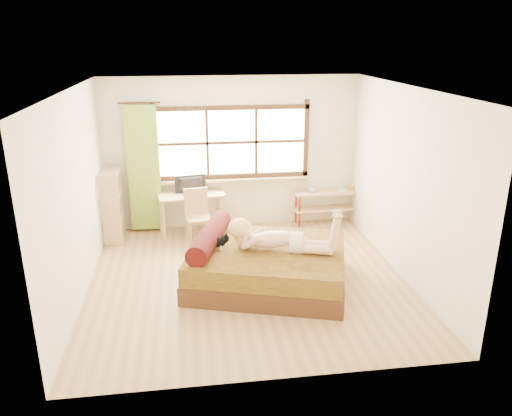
{
  "coord_description": "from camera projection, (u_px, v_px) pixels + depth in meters",
  "views": [
    {
      "loc": [
        -0.79,
        -6.44,
        3.34
      ],
      "look_at": [
        0.15,
        0.2,
        1.01
      ],
      "focal_mm": 35.0,
      "sensor_mm": 36.0,
      "label": 1
    }
  ],
  "objects": [
    {
      "name": "wall_back",
      "position": [
        232.0,
        153.0,
        8.89
      ],
      "size": [
        4.5,
        0.0,
        4.5
      ],
      "primitive_type": "plane",
      "rotation": [
        1.57,
        0.0,
        0.0
      ],
      "color": "silver",
      "rests_on": "floor"
    },
    {
      "name": "curtain",
      "position": [
        144.0,
        169.0,
        8.64
      ],
      "size": [
        0.55,
        0.1,
        2.2
      ],
      "primitive_type": "cube",
      "color": "olive",
      "rests_on": "wall_back"
    },
    {
      "name": "monitor",
      "position": [
        191.0,
        184.0,
        8.71
      ],
      "size": [
        0.55,
        0.16,
        0.31
      ],
      "primitive_type": "imported",
      "rotation": [
        0.0,
        0.0,
        3.3
      ],
      "color": "black",
      "rests_on": "desk"
    },
    {
      "name": "window",
      "position": [
        232.0,
        145.0,
        8.81
      ],
      "size": [
        2.8,
        0.16,
        1.46
      ],
      "color": "#FFEDBF",
      "rests_on": "wall_back"
    },
    {
      "name": "wall_right",
      "position": [
        404.0,
        184.0,
        7.08
      ],
      "size": [
        0.0,
        4.5,
        4.5
      ],
      "primitive_type": "plane",
      "rotation": [
        1.57,
        0.0,
        -1.57
      ],
      "color": "silver",
      "rests_on": "floor"
    },
    {
      "name": "chair",
      "position": [
        197.0,
        212.0,
        8.45
      ],
      "size": [
        0.46,
        0.46,
        0.9
      ],
      "rotation": [
        0.0,
        0.0,
        0.16
      ],
      "color": "#9F8056",
      "rests_on": "floor"
    },
    {
      "name": "floor",
      "position": [
        248.0,
        279.0,
        7.22
      ],
      "size": [
        4.5,
        4.5,
        0.0
      ],
      "primitive_type": "plane",
      "color": "#9E754C",
      "rests_on": "ground"
    },
    {
      "name": "pipe_shelf",
      "position": [
        328.0,
        200.0,
        9.24
      ],
      "size": [
        1.26,
        0.37,
        0.7
      ],
      "rotation": [
        0.0,
        0.0,
        0.05
      ],
      "color": "#9F8056",
      "rests_on": "floor"
    },
    {
      "name": "bookshelf",
      "position": [
        112.0,
        206.0,
        8.39
      ],
      "size": [
        0.31,
        0.54,
        1.22
      ],
      "rotation": [
        0.0,
        0.0,
        0.03
      ],
      "color": "#9F8056",
      "rests_on": "floor"
    },
    {
      "name": "desk",
      "position": [
        192.0,
        199.0,
        8.75
      ],
      "size": [
        1.22,
        0.7,
        0.72
      ],
      "rotation": [
        0.0,
        0.0,
        0.16
      ],
      "color": "#9F8056",
      "rests_on": "floor"
    },
    {
      "name": "woman",
      "position": [
        280.0,
        228.0,
        6.8
      ],
      "size": [
        1.55,
        0.85,
        0.64
      ],
      "primitive_type": null,
      "rotation": [
        0.0,
        0.0,
        -0.3
      ],
      "color": "#E0AB90",
      "rests_on": "bed"
    },
    {
      "name": "bed",
      "position": [
        264.0,
        265.0,
        7.02
      ],
      "size": [
        2.53,
        2.25,
        0.81
      ],
      "rotation": [
        0.0,
        0.0,
        -0.3
      ],
      "color": "#351C10",
      "rests_on": "floor"
    },
    {
      "name": "ceiling",
      "position": [
        247.0,
        89.0,
        6.34
      ],
      "size": [
        4.5,
        4.5,
        0.0
      ],
      "primitive_type": "plane",
      "rotation": [
        3.14,
        0.0,
        0.0
      ],
      "color": "white",
      "rests_on": "wall_back"
    },
    {
      "name": "kitten",
      "position": [
        216.0,
        241.0,
        6.89
      ],
      "size": [
        0.34,
        0.22,
        0.26
      ],
      "primitive_type": null,
      "rotation": [
        0.0,
        0.0,
        -0.3
      ],
      "color": "black",
      "rests_on": "bed"
    },
    {
      "name": "wall_front",
      "position": [
        277.0,
        260.0,
        4.68
      ],
      "size": [
        4.5,
        0.0,
        4.5
      ],
      "primitive_type": "plane",
      "rotation": [
        -1.57,
        0.0,
        0.0
      ],
      "color": "silver",
      "rests_on": "floor"
    },
    {
      "name": "book",
      "position": [
        339.0,
        190.0,
        9.21
      ],
      "size": [
        0.16,
        0.22,
        0.02
      ],
      "primitive_type": "imported",
      "rotation": [
        0.0,
        0.0,
        0.05
      ],
      "color": "gray",
      "rests_on": "pipe_shelf"
    },
    {
      "name": "wall_left",
      "position": [
        76.0,
        197.0,
        6.49
      ],
      "size": [
        0.0,
        4.5,
        4.5
      ],
      "primitive_type": "plane",
      "rotation": [
        1.57,
        0.0,
        1.57
      ],
      "color": "silver",
      "rests_on": "floor"
    },
    {
      "name": "cup",
      "position": [
        312.0,
        189.0,
        9.13
      ],
      "size": [
        0.13,
        0.13,
        0.1
      ],
      "primitive_type": "imported",
      "rotation": [
        0.0,
        0.0,
        0.05
      ],
      "color": "gray",
      "rests_on": "pipe_shelf"
    }
  ]
}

